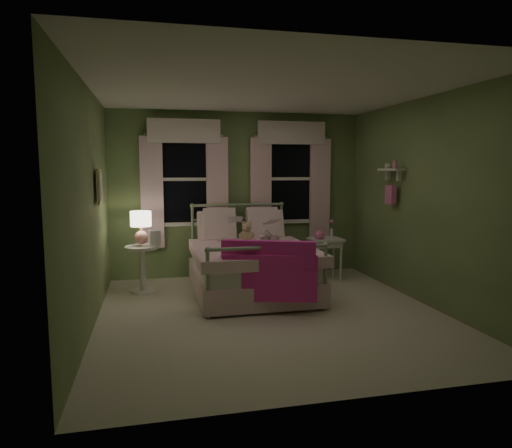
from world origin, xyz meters
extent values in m
plane|color=white|center=(0.00, 0.00, 0.00)|extent=(4.20, 4.20, 0.00)
plane|color=white|center=(0.00, 0.00, 2.60)|extent=(4.20, 4.20, 0.00)
plane|color=#7E9C5E|center=(0.00, 2.10, 1.30)|extent=(4.00, 0.00, 4.00)
plane|color=#7E9C5E|center=(0.00, -2.10, 1.30)|extent=(4.00, 0.00, 4.00)
plane|color=#7E9C5E|center=(-2.00, 0.00, 1.30)|extent=(0.00, 4.20, 4.20)
plane|color=#7E9C5E|center=(2.00, 0.00, 1.30)|extent=(0.00, 4.20, 4.20)
cube|color=white|center=(-0.04, 0.95, 0.42)|extent=(1.44, 1.94, 0.26)
cube|color=white|center=(-0.04, 0.95, 0.18)|extent=(1.54, 2.02, 0.30)
cube|color=white|center=(-0.04, 0.80, 0.60)|extent=(1.58, 1.75, 0.14)
cylinder|color=#9EB793|center=(-0.73, 0.95, 0.30)|extent=(0.04, 1.90, 0.04)
cylinder|color=#9EB793|center=(0.65, 0.95, 0.30)|extent=(0.04, 1.90, 0.04)
cylinder|color=#9EB793|center=(-0.75, 1.92, 0.57)|extent=(0.04, 0.04, 1.15)
cylinder|color=#9EB793|center=(0.67, 1.92, 0.57)|extent=(0.04, 0.04, 1.15)
sphere|color=#9EB793|center=(-0.75, 1.92, 1.15)|extent=(0.07, 0.07, 0.07)
sphere|color=#9EB793|center=(0.67, 1.92, 1.15)|extent=(0.07, 0.07, 0.07)
cylinder|color=#9EB793|center=(-0.04, 1.92, 1.15)|extent=(1.42, 0.04, 0.04)
cylinder|color=#9EB793|center=(-0.04, 1.92, 0.93)|extent=(1.38, 0.03, 0.03)
cylinder|color=#9EB793|center=(-0.75, -0.02, 0.40)|extent=(0.04, 0.04, 0.80)
cylinder|color=#9EB793|center=(0.67, -0.02, 0.40)|extent=(0.04, 0.04, 0.80)
sphere|color=#9EB793|center=(-0.75, -0.02, 0.80)|extent=(0.07, 0.07, 0.07)
sphere|color=#9EB793|center=(0.67, -0.02, 0.80)|extent=(0.07, 0.07, 0.07)
cylinder|color=#9EB793|center=(-0.04, -0.02, 0.80)|extent=(1.42, 0.04, 0.04)
cube|color=white|center=(-0.42, 1.65, 0.80)|extent=(0.55, 0.32, 0.57)
cube|color=white|center=(0.34, 1.65, 0.80)|extent=(0.55, 0.32, 0.57)
cube|color=white|center=(-0.37, 1.65, 0.88)|extent=(0.48, 0.30, 0.51)
cube|color=white|center=(0.29, 1.65, 0.88)|extent=(0.48, 0.30, 0.51)
cube|color=#E62DA1|center=(-0.04, -0.02, 0.72)|extent=(1.06, 0.49, 0.32)
cube|color=#FC31A6|center=(-0.04, -0.09, 0.45)|extent=(1.07, 0.34, 0.55)
imported|color=#F7D1DD|center=(-0.32, 1.40, 0.92)|extent=(0.28, 0.21, 0.70)
imported|color=#F7D1DD|center=(0.24, 1.40, 0.93)|extent=(0.41, 0.35, 0.72)
imported|color=beige|center=(-0.32, 1.15, 0.96)|extent=(0.21, 0.14, 0.26)
imported|color=beige|center=(0.24, 1.15, 0.92)|extent=(0.22, 0.17, 0.26)
sphere|color=tan|center=(-0.04, 1.25, 0.75)|extent=(0.19, 0.19, 0.19)
sphere|color=tan|center=(-0.04, 1.23, 0.89)|extent=(0.14, 0.14, 0.14)
sphere|color=tan|center=(-0.09, 1.23, 0.95)|extent=(0.05, 0.05, 0.05)
sphere|color=tan|center=(0.00, 1.23, 0.95)|extent=(0.05, 0.05, 0.05)
sphere|color=tan|center=(-0.12, 1.22, 0.77)|extent=(0.07, 0.07, 0.07)
sphere|color=tan|center=(0.04, 1.22, 0.77)|extent=(0.07, 0.07, 0.07)
sphere|color=#8C6B51|center=(-0.04, 1.17, 0.89)|extent=(0.05, 0.05, 0.05)
cylinder|color=white|center=(-1.51, 1.33, 0.63)|extent=(0.46, 0.46, 0.04)
cylinder|color=white|center=(-1.51, 1.33, 0.32)|extent=(0.08, 0.08, 0.60)
cylinder|color=white|center=(-1.51, 1.33, 0.01)|extent=(0.34, 0.34, 0.03)
sphere|color=#E39386|center=(-1.51, 1.33, 0.77)|extent=(0.19, 0.19, 0.19)
cylinder|color=pink|center=(-1.51, 1.33, 0.89)|extent=(0.03, 0.03, 0.11)
cylinder|color=#FFEAC6|center=(-1.51, 1.33, 1.03)|extent=(0.28, 0.28, 0.21)
imported|color=beige|center=(-1.41, 1.25, 0.66)|extent=(0.19, 0.24, 0.02)
cube|color=white|center=(1.23, 1.44, 0.63)|extent=(0.50, 0.40, 0.04)
cube|color=white|center=(1.23, 1.44, 0.56)|extent=(0.44, 0.34, 0.08)
cylinder|color=white|center=(1.03, 1.29, 0.31)|extent=(0.04, 0.04, 0.60)
cylinder|color=white|center=(1.43, 1.29, 0.31)|extent=(0.04, 0.04, 0.60)
cylinder|color=white|center=(1.03, 1.59, 0.31)|extent=(0.04, 0.04, 0.60)
cylinder|color=white|center=(1.43, 1.59, 0.31)|extent=(0.04, 0.04, 0.60)
sphere|color=pink|center=(1.13, 1.44, 0.71)|extent=(0.14, 0.14, 0.14)
cube|color=pink|center=(1.13, 1.35, 0.69)|extent=(0.11, 0.06, 0.04)
cylinder|color=white|center=(1.35, 1.49, 0.72)|extent=(0.05, 0.05, 0.14)
cylinder|color=#4C7F3F|center=(1.35, 1.49, 0.83)|extent=(0.01, 0.01, 0.12)
sphere|color=pink|center=(1.35, 1.49, 0.90)|extent=(0.06, 0.06, 0.06)
cube|color=black|center=(-0.85, 2.08, 1.55)|extent=(0.76, 0.02, 1.35)
cube|color=white|center=(-0.85, 2.06, 2.25)|extent=(0.84, 0.05, 0.06)
cube|color=white|center=(-0.85, 2.06, 0.85)|extent=(0.84, 0.05, 0.06)
cube|color=white|center=(-1.25, 2.06, 1.55)|extent=(0.06, 0.05, 1.40)
cube|color=white|center=(-0.45, 2.06, 1.55)|extent=(0.06, 0.05, 1.40)
cube|color=white|center=(-0.85, 2.06, 1.55)|extent=(0.76, 0.04, 0.05)
cube|color=white|center=(-1.35, 2.02, 1.35)|extent=(0.34, 0.06, 1.70)
cube|color=white|center=(-0.35, 2.02, 1.35)|extent=(0.34, 0.06, 1.70)
cube|color=white|center=(-0.85, 2.00, 2.28)|extent=(1.10, 0.08, 0.36)
cylinder|color=white|center=(-0.85, 2.04, 2.22)|extent=(1.20, 0.03, 0.03)
cube|color=black|center=(0.85, 2.08, 1.55)|extent=(0.76, 0.02, 1.35)
cube|color=white|center=(0.85, 2.06, 2.25)|extent=(0.84, 0.05, 0.06)
cube|color=white|center=(0.85, 2.06, 0.85)|extent=(0.84, 0.05, 0.06)
cube|color=white|center=(0.45, 2.06, 1.55)|extent=(0.06, 0.05, 1.40)
cube|color=white|center=(1.25, 2.06, 1.55)|extent=(0.06, 0.05, 1.40)
cube|color=white|center=(0.85, 2.06, 1.55)|extent=(0.76, 0.04, 0.05)
cube|color=silver|center=(0.35, 2.02, 1.35)|extent=(0.34, 0.06, 1.70)
cube|color=white|center=(1.35, 2.02, 1.35)|extent=(0.34, 0.06, 1.70)
cube|color=white|center=(0.85, 2.00, 2.28)|extent=(1.10, 0.08, 0.36)
cylinder|color=white|center=(0.85, 2.04, 2.22)|extent=(1.20, 0.03, 0.03)
cube|color=white|center=(1.89, 0.70, 1.70)|extent=(0.15, 0.50, 0.03)
cube|color=white|center=(1.93, 0.55, 1.62)|extent=(0.06, 0.03, 0.14)
cube|color=white|center=(1.93, 0.85, 1.62)|extent=(0.06, 0.03, 0.14)
cylinder|color=pink|center=(1.89, 0.60, 1.77)|extent=(0.06, 0.06, 0.10)
sphere|color=white|center=(1.89, 0.80, 1.75)|extent=(0.08, 0.08, 0.08)
cube|color=pink|center=(1.90, 0.70, 1.35)|extent=(0.08, 0.18, 0.26)
cube|color=beige|center=(-1.95, 0.60, 1.50)|extent=(0.03, 0.32, 0.42)
cube|color=silver|center=(-1.94, 0.60, 1.50)|extent=(0.01, 0.25, 0.34)
camera|label=1|loc=(-1.34, -5.08, 1.71)|focal=32.00mm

